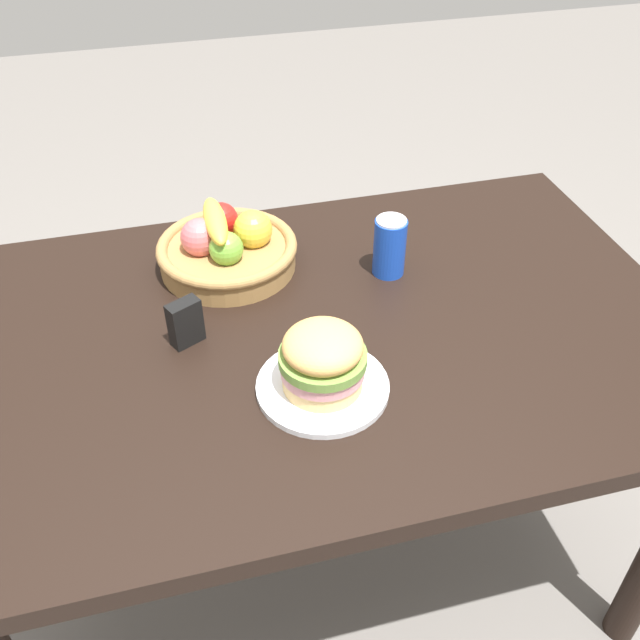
% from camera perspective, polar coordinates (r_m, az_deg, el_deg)
% --- Properties ---
extents(ground_plane, '(8.00, 8.00, 0.00)m').
position_cam_1_polar(ground_plane, '(1.91, 0.12, -18.07)').
color(ground_plane, slate).
extents(dining_table, '(1.40, 0.90, 0.75)m').
position_cam_1_polar(dining_table, '(1.41, 0.15, -3.77)').
color(dining_table, black).
rests_on(dining_table, ground_plane).
extents(plate, '(0.23, 0.23, 0.01)m').
position_cam_1_polar(plate, '(1.21, 0.21, -5.37)').
color(plate, white).
rests_on(plate, dining_table).
extents(sandwich, '(0.15, 0.15, 0.12)m').
position_cam_1_polar(sandwich, '(1.17, 0.22, -3.12)').
color(sandwich, '#E5BC75').
rests_on(sandwich, plate).
extents(soda_can, '(0.07, 0.07, 0.13)m').
position_cam_1_polar(soda_can, '(1.45, 5.60, 5.88)').
color(soda_can, blue).
rests_on(soda_can, dining_table).
extents(fruit_basket, '(0.29, 0.29, 0.13)m').
position_cam_1_polar(fruit_basket, '(1.48, -7.50, 5.78)').
color(fruit_basket, '#9E7542').
rests_on(fruit_basket, dining_table).
extents(napkin_holder, '(0.07, 0.05, 0.09)m').
position_cam_1_polar(napkin_holder, '(1.30, -10.74, -0.21)').
color(napkin_holder, black).
rests_on(napkin_holder, dining_table).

